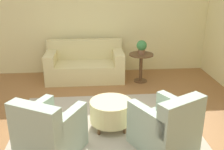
% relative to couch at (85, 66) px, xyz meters
% --- Properties ---
extents(ground_plane, '(16.00, 16.00, 0.00)m').
position_rel_couch_xyz_m(ground_plane, '(0.36, -2.37, -0.34)').
color(ground_plane, '#996638').
extents(wall_back, '(9.84, 0.12, 2.80)m').
position_rel_couch_xyz_m(wall_back, '(0.36, 0.61, 1.06)').
color(wall_back, beige).
rests_on(wall_back, ground_plane).
extents(rug, '(3.04, 2.58, 0.01)m').
position_rel_couch_xyz_m(rug, '(0.36, -2.37, -0.33)').
color(rug, '#B2A893').
rests_on(rug, ground_plane).
extents(couch, '(1.86, 0.90, 0.93)m').
position_rel_couch_xyz_m(couch, '(0.00, 0.00, 0.00)').
color(couch, beige).
rests_on(couch, ground_plane).
extents(armchair_left, '(1.02, 1.06, 0.90)m').
position_rel_couch_xyz_m(armchair_left, '(-0.46, -3.00, 0.02)').
color(armchair_left, '#9EB29E').
rests_on(armchair_left, rug).
extents(armchair_right, '(1.02, 1.06, 0.90)m').
position_rel_couch_xyz_m(armchair_right, '(1.19, -3.00, 0.02)').
color(armchair_right, '#9EB29E').
rests_on(armchair_right, rug).
extents(ottoman_table, '(0.69, 0.69, 0.48)m').
position_rel_couch_xyz_m(ottoman_table, '(0.45, -2.34, -0.03)').
color(ottoman_table, beige).
rests_on(ottoman_table, rug).
extents(side_table, '(0.57, 0.57, 0.69)m').
position_rel_couch_xyz_m(side_table, '(1.34, -0.30, 0.14)').
color(side_table, brown).
rests_on(side_table, ground_plane).
extents(potted_plant_on_side_table, '(0.24, 0.24, 0.33)m').
position_rel_couch_xyz_m(potted_plant_on_side_table, '(1.34, -0.30, 0.54)').
color(potted_plant_on_side_table, brown).
rests_on(potted_plant_on_side_table, side_table).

